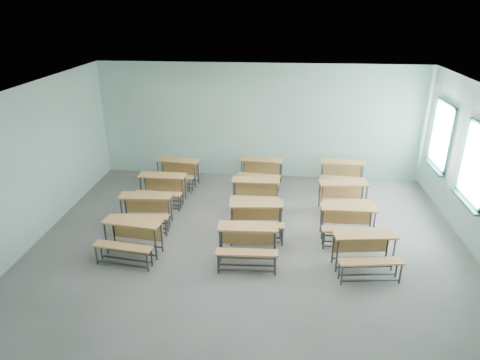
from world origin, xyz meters
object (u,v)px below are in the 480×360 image
object	(u,v)px
desk_unit_r1c1	(256,215)
desk_unit_r0c0	(131,234)
desk_unit_r2c2	(344,193)
desk_unit_r3c0	(177,169)
desk_unit_r0c1	(248,239)
desk_unit_r3c1	(261,168)
desk_unit_r1c2	(348,219)
desk_unit_r0c2	(365,248)
desk_unit_r2c0	(162,185)
desk_unit_r2c1	(256,190)
desk_unit_r1c0	(145,207)
desk_unit_r3c2	(342,171)

from	to	relation	value
desk_unit_r1c1	desk_unit_r0c0	bearing A→B (deg)	-162.07
desk_unit_r2c2	desk_unit_r3c0	world-z (taller)	same
desk_unit_r0c0	desk_unit_r0c1	bearing A→B (deg)	8.10
desk_unit_r1c1	desk_unit_r2c2	size ratio (longest dim) A/B	0.99
desk_unit_r3c1	desk_unit_r1c2	bearing A→B (deg)	-48.53
desk_unit_r0c2	desk_unit_r2c0	world-z (taller)	same
desk_unit_r2c0	desk_unit_r3c0	size ratio (longest dim) A/B	0.94
desk_unit_r0c1	desk_unit_r2c1	xyz separation A→B (m)	(0.02, 2.33, 0.00)
desk_unit_r1c2	desk_unit_r2c2	size ratio (longest dim) A/B	0.94
desk_unit_r1c0	desk_unit_r2c1	bearing A→B (deg)	21.63
desk_unit_r2c2	desk_unit_r3c1	bearing A→B (deg)	138.83
desk_unit_r0c2	desk_unit_r3c2	size ratio (longest dim) A/B	1.04
desk_unit_r1c1	desk_unit_r3c1	distance (m)	2.76
desk_unit_r0c1	desk_unit_r1c2	world-z (taller)	same
desk_unit_r1c0	desk_unit_r3c0	size ratio (longest dim) A/B	0.97
desk_unit_r1c1	desk_unit_r2c0	distance (m)	2.80
desk_unit_r1c0	desk_unit_r2c0	distance (m)	1.22
desk_unit_r1c2	desk_unit_r2c1	world-z (taller)	same
desk_unit_r1c0	desk_unit_r3c2	distance (m)	5.32
desk_unit_r0c0	desk_unit_r1c2	bearing A→B (deg)	21.26
desk_unit_r1c1	desk_unit_r2c1	bearing A→B (deg)	88.69
desk_unit_r2c0	desk_unit_r3c0	distance (m)	1.12
desk_unit_r1c1	desk_unit_r1c2	bearing A→B (deg)	-5.29
desk_unit_r3c0	desk_unit_r2c0	bearing A→B (deg)	-88.68
desk_unit_r2c0	desk_unit_r2c1	size ratio (longest dim) A/B	1.01
desk_unit_r0c2	desk_unit_r2c0	bearing A→B (deg)	143.33
desk_unit_r1c1	desk_unit_r3c0	bearing A→B (deg)	127.44
desk_unit_r2c1	desk_unit_r2c2	distance (m)	2.11
desk_unit_r2c0	desk_unit_r0c0	bearing A→B (deg)	-88.04
desk_unit_r1c1	desk_unit_r2c2	bearing A→B (deg)	28.01
desk_unit_r1c2	desk_unit_r2c0	size ratio (longest dim) A/B	0.99
desk_unit_r2c1	desk_unit_r2c2	size ratio (longest dim) A/B	0.94
desk_unit_r0c0	desk_unit_r1c2	xyz separation A→B (m)	(4.34, 1.04, 0.00)
desk_unit_r1c2	desk_unit_r3c1	world-z (taller)	same
desk_unit_r0c0	desk_unit_r2c2	xyz separation A→B (m)	(4.42, 2.36, 0.00)
desk_unit_r2c0	desk_unit_r3c0	world-z (taller)	same
desk_unit_r1c0	desk_unit_r3c2	xyz separation A→B (m)	(4.64, 2.59, 0.00)
desk_unit_r0c1	desk_unit_r3c1	size ratio (longest dim) A/B	0.96
desk_unit_r0c2	desk_unit_r2c2	world-z (taller)	same
desk_unit_r0c1	desk_unit_r2c0	xyz separation A→B (m)	(-2.32, 2.41, 0.00)
desk_unit_r0c1	desk_unit_r0c2	bearing A→B (deg)	-4.65
desk_unit_r2c0	desk_unit_r0c1	bearing A→B (deg)	-44.65
desk_unit_r2c1	desk_unit_r0c0	bearing A→B (deg)	-134.78
desk_unit_r1c0	desk_unit_r2c1	distance (m)	2.65
desk_unit_r0c0	desk_unit_r0c2	world-z (taller)	same
desk_unit_r0c0	desk_unit_r3c0	world-z (taller)	same
desk_unit_r0c1	desk_unit_r3c0	world-z (taller)	same
desk_unit_r1c2	desk_unit_r2c2	distance (m)	1.33
desk_unit_r1c1	desk_unit_r0c1	bearing A→B (deg)	-101.46
desk_unit_r1c1	desk_unit_r3c0	world-z (taller)	same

